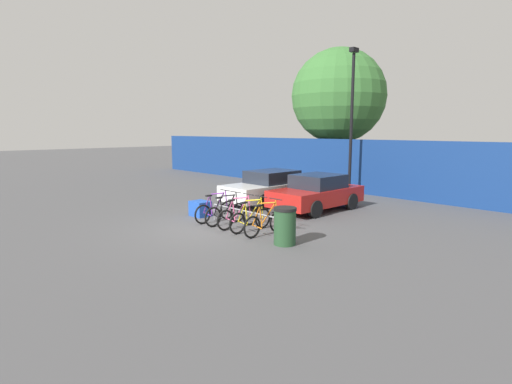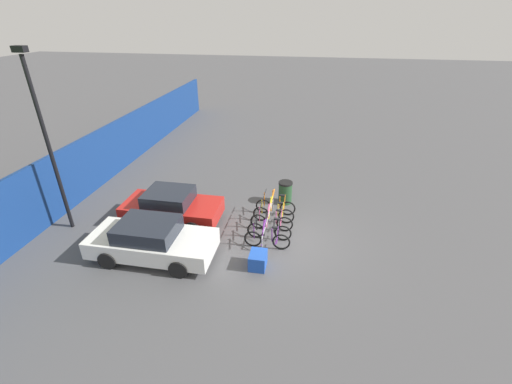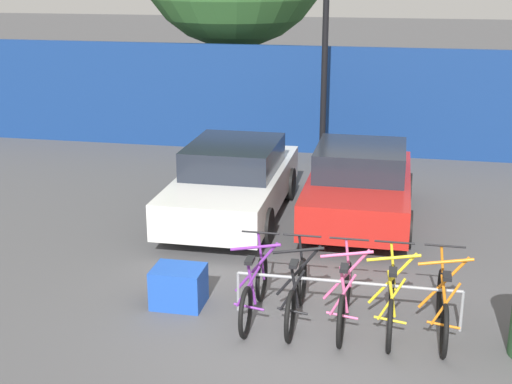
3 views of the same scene
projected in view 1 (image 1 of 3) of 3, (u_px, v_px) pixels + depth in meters
The scene contains 14 objects.
ground_plane at pixel (215, 227), 12.82m from camera, with size 120.00×120.00×0.00m, color #4C4C4F.
hoarding_wall at pixel (373, 168), 19.03m from camera, with size 36.00×0.16×2.65m, color navy.
bike_rack at pixel (242, 213), 12.80m from camera, with size 2.97×0.04×0.57m.
bicycle_purple at pixel (215, 211), 13.59m from camera, with size 0.68×1.71×1.05m.
bicycle_black at pixel (226, 213), 13.18m from camera, with size 0.68×1.71×1.05m.
bicycle_pink at pixel (238, 216), 12.73m from camera, with size 0.68×1.71×1.05m.
bicycle_yellow at pixel (251, 219), 12.30m from camera, with size 0.68×1.71×1.05m.
bicycle_orange at pixel (265, 223), 11.84m from camera, with size 0.68×1.71×1.05m.
car_white at pixel (271, 187), 17.02m from camera, with size 1.91×4.33×1.40m.
car_red at pixel (317, 193), 15.50m from camera, with size 1.91×3.91×1.40m.
lamp_post at pixel (352, 116), 18.46m from camera, with size 0.24×0.44×6.78m.
trash_bin at pixel (285, 226), 10.84m from camera, with size 0.63×0.63×1.03m.
cargo_crate at pixel (200, 209), 14.48m from camera, with size 0.70×0.56×0.55m, color blue.
tree_behind_hoarding at pixel (338, 97), 22.16m from camera, with size 5.20×5.20×7.57m.
Camera 1 is at (10.03, -7.57, 3.09)m, focal length 28.00 mm.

